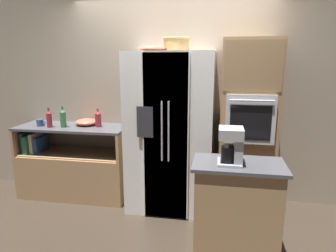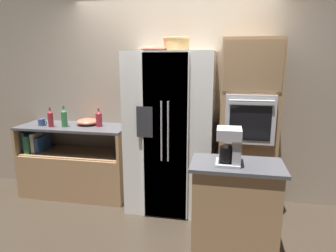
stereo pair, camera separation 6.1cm
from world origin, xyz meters
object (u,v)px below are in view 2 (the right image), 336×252
Objects in this scene: bottle_short at (99,118)px; mug at (42,122)px; wall_oven at (247,129)px; wicker_basket at (177,44)px; bottle_tall at (64,118)px; mixing_bowl at (88,122)px; refrigerator at (171,132)px; fruit_bowl at (153,48)px; bottle_wide at (51,118)px; coffee_maker at (231,145)px.

bottle_short is 1.92× the size of mug.
wicker_basket reaches higher than wall_oven.
wicker_basket is at bearing 1.32° from bottle_tall.
bottle_short is (0.42, 0.10, -0.01)m from bottle_tall.
mixing_bowl is (0.23, 0.17, -0.08)m from bottle_tall.
bottle_tall is 0.43m from bottle_short.
refrigerator is 1.70m from mug.
wall_oven is 1.25m from wicker_basket.
fruit_bowl is 2.57× the size of mug.
mug is at bearing 177.79° from bottle_tall.
mug is (-0.16, 0.05, -0.07)m from bottle_wide.
bottle_short is 0.76m from mug.
refrigerator reaches higher than mug.
coffee_maker is (0.69, -0.92, 0.14)m from refrigerator.
bottle_tall is at bearing -178.68° from wicker_basket.
coffee_maker is at bearing -31.79° from bottle_short.
wall_oven reaches higher than refrigerator.
refrigerator is 0.94× the size of wall_oven.
coffee_maker reaches higher than bottle_tall.
bottle_tall is at bearing -144.26° from mixing_bowl.
mug is at bearing 158.76° from coffee_maker.
bottle_tall is 0.93× the size of mixing_bowl.
coffee_maker is (0.63, -0.95, -0.88)m from wicker_basket.
bottle_tall reaches higher than bottle_short.
wicker_basket reaches higher than bottle_short.
wicker_basket is 1.22× the size of bottle_wide.
fruit_bowl is 1.08× the size of mixing_bowl.
mug is (-0.33, 0.01, -0.08)m from bottle_tall.
refrigerator is 7.00× the size of bottle_tall.
bottle_tall is 0.34m from mug.
bottle_tall is (-1.18, 0.06, -0.84)m from fruit_bowl.
coffee_maker is at bearing -56.42° from wicker_basket.
mug reaches higher than mixing_bowl.
mug is at bearing -164.60° from mixing_bowl.
mug is at bearing 162.63° from bottle_wide.
fruit_bowl is at bearing -13.31° from mixing_bowl.
wall_oven is at bearing 4.84° from fruit_bowl.
wicker_basket is 2.01m from mug.
bottle_wide is at bearing 158.48° from coffee_maker.
refrigerator is 1.02m from wicker_basket.
coffee_maker is at bearing -101.35° from wall_oven.
refrigerator is at bearing -0.34° from mug.
bottle_short is at bearing 178.03° from wall_oven.
wall_oven is at bearing 2.15° from refrigerator.
bottle_tall is at bearing 177.29° from fruit_bowl.
coffee_maker is at bearing -53.17° from refrigerator.
mixing_bowl is (-0.19, 0.07, -0.07)m from bottle_short.
fruit_bowl reaches higher than coffee_maker.
coffee_maker is (2.39, -0.93, 0.09)m from mug.
fruit_bowl is 1.48m from coffee_maker.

